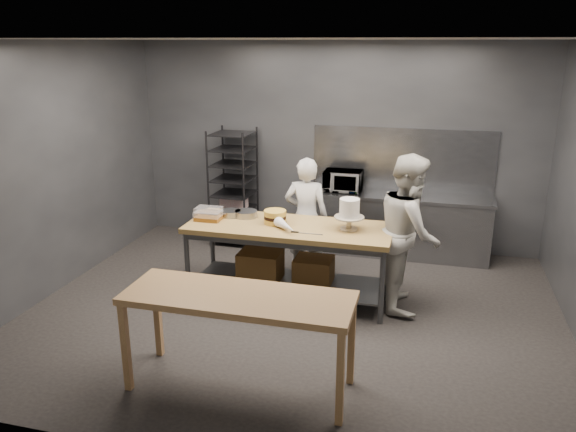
# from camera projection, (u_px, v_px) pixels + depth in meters

# --- Properties ---
(ground) EXTENTS (6.00, 6.00, 0.00)m
(ground) POSITION_uv_depth(u_px,v_px,m) (293.00, 312.00, 6.45)
(ground) COLOR black
(ground) RESTS_ON ground
(back_wall) EXTENTS (6.00, 0.04, 3.00)m
(back_wall) POSITION_uv_depth(u_px,v_px,m) (335.00, 146.00, 8.31)
(back_wall) COLOR #4C4F54
(back_wall) RESTS_ON ground
(work_table) EXTENTS (2.40, 0.90, 0.92)m
(work_table) POSITION_uv_depth(u_px,v_px,m) (287.00, 253.00, 6.68)
(work_table) COLOR olive
(work_table) RESTS_ON ground
(near_counter) EXTENTS (2.00, 0.70, 0.90)m
(near_counter) POSITION_uv_depth(u_px,v_px,m) (238.00, 304.00, 4.84)
(near_counter) COLOR olive
(near_counter) RESTS_ON ground
(back_counter) EXTENTS (2.60, 0.60, 0.90)m
(back_counter) POSITION_uv_depth(u_px,v_px,m) (397.00, 225.00, 8.09)
(back_counter) COLOR slate
(back_counter) RESTS_ON ground
(splashback_panel) EXTENTS (2.60, 0.02, 0.90)m
(splashback_panel) POSITION_uv_depth(u_px,v_px,m) (402.00, 159.00, 8.10)
(splashback_panel) COLOR slate
(splashback_panel) RESTS_ON back_counter
(speed_rack) EXTENTS (0.61, 0.66, 1.75)m
(speed_rack) POSITION_uv_depth(u_px,v_px,m) (234.00, 188.00, 8.49)
(speed_rack) COLOR black
(speed_rack) RESTS_ON ground
(chef_behind) EXTENTS (0.58, 0.39, 1.58)m
(chef_behind) POSITION_uv_depth(u_px,v_px,m) (306.00, 217.00, 7.30)
(chef_behind) COLOR white
(chef_behind) RESTS_ON ground
(chef_right) EXTENTS (0.79, 0.95, 1.80)m
(chef_right) POSITION_uv_depth(u_px,v_px,m) (409.00, 232.00, 6.38)
(chef_right) COLOR beige
(chef_right) RESTS_ON ground
(microwave) EXTENTS (0.54, 0.37, 0.30)m
(microwave) POSITION_uv_depth(u_px,v_px,m) (343.00, 181.00, 8.10)
(microwave) COLOR black
(microwave) RESTS_ON back_counter
(frosted_cake_stand) EXTENTS (0.34, 0.34, 0.37)m
(frosted_cake_stand) POSITION_uv_depth(u_px,v_px,m) (349.00, 211.00, 6.35)
(frosted_cake_stand) COLOR #B8AC93
(frosted_cake_stand) RESTS_ON work_table
(layer_cake) EXTENTS (0.26, 0.26, 0.16)m
(layer_cake) POSITION_uv_depth(u_px,v_px,m) (275.00, 217.00, 6.61)
(layer_cake) COLOR gold
(layer_cake) RESTS_ON work_table
(cake_pans) EXTENTS (0.45, 0.29, 0.07)m
(cake_pans) POSITION_uv_depth(u_px,v_px,m) (239.00, 214.00, 6.88)
(cake_pans) COLOR gray
(cake_pans) RESTS_ON work_table
(piping_bag) EXTENTS (0.34, 0.36, 0.12)m
(piping_bag) POSITION_uv_depth(u_px,v_px,m) (286.00, 226.00, 6.34)
(piping_bag) COLOR white
(piping_bag) RESTS_ON work_table
(offset_spatula) EXTENTS (0.37, 0.02, 0.02)m
(offset_spatula) POSITION_uv_depth(u_px,v_px,m) (302.00, 233.00, 6.29)
(offset_spatula) COLOR slate
(offset_spatula) RESTS_ON work_table
(pastry_clamshells) EXTENTS (0.37, 0.37, 0.11)m
(pastry_clamshells) POSITION_uv_depth(u_px,v_px,m) (208.00, 214.00, 6.81)
(pastry_clamshells) COLOR #A46320
(pastry_clamshells) RESTS_ON work_table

